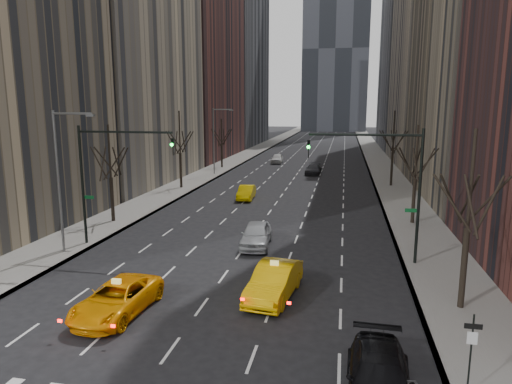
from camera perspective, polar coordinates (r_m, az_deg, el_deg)
The scene contains 25 objects.
ground at distance 19.15m, azimuth -10.64°, elevation -18.87°, with size 400.00×400.00×0.00m, color black.
sidewalk_left at distance 87.93m, azimuth -1.36°, elevation 4.59°, with size 4.50×320.00×0.15m, color slate.
sidewalk_right at distance 86.13m, azimuth 14.82°, elevation 4.11°, with size 4.50×320.00×0.15m, color slate.
bld_left_far at distance 86.99m, azimuth -8.33°, elevation 18.91°, with size 14.00×28.00×44.00m, color brown.
bld_left_deep at distance 116.70m, azimuth -3.27°, elevation 20.83°, with size 14.00×30.00×60.00m, color slate.
bld_right_far at distance 82.34m, azimuth 22.88°, elevation 20.81°, with size 14.00×28.00×50.00m, color #BBAB8F.
bld_right_deep at distance 113.16m, azimuth 19.69°, elevation 20.06°, with size 14.00×30.00×58.00m, color slate.
tree_lw_b at distance 38.57m, azimuth -17.68°, elevation 1.72°, with size 3.36×3.50×7.82m.
tree_lw_c at distance 53.00m, azimuth -9.45°, elevation 4.74°, with size 3.36×3.50×8.74m.
tree_lw_d at distance 70.13m, azimuth -4.32°, elevation 5.88°, with size 3.36×3.50×7.36m.
tree_rw_a at distance 22.82m, azimuth 24.88°, elevation -4.31°, with size 3.36×3.50×8.28m.
tree_rw_b at distance 38.26m, azimuth 19.26°, elevation 1.56°, with size 3.36×3.50×7.82m.
tree_rw_c at distance 55.96m, azimuth 16.71°, elevation 4.74°, with size 3.36×3.50×8.74m.
traffic_mast_left at distance 31.74m, azimuth -18.41°, elevation 3.07°, with size 6.69×0.39×8.00m.
traffic_mast_right at distance 27.83m, azimuth 16.45°, elevation 2.18°, with size 6.69×0.39×8.00m.
streetlight_near at distance 30.94m, azimuth -23.03°, elevation 2.83°, with size 2.83×0.22×9.00m.
streetlight_far at distance 62.94m, azimuth -5.00°, elevation 7.20°, with size 2.83×0.22×9.00m.
sign_post at distance 16.83m, azimuth 25.30°, elevation -17.24°, with size 0.55×0.06×2.80m.
taxi_suv at distance 22.29m, azimuth -16.98°, elevation -12.66°, with size 2.44×5.29×1.47m, color #FF9F05.
taxi_sedan at distance 23.06m, azimuth 2.30°, elevation -11.08°, with size 1.78×5.11×1.68m, color #FCBB05.
silver_sedan_ahead at distance 31.07m, azimuth 0.02°, elevation -5.34°, with size 1.92×4.78×1.63m, color #A4A7AC.
parked_suv_black at distance 16.36m, azimuth 15.12°, elevation -21.64°, with size 2.08×5.11×1.48m, color black.
far_taxi at distance 46.66m, azimuth -1.22°, elevation -0.06°, with size 1.48×4.24×1.40m, color yellow.
far_suv_grey at distance 64.56m, azimuth 7.19°, elevation 2.87°, with size 2.01×4.94×1.43m, color #2B2B30.
far_car_white at distance 76.61m, azimuth 2.67°, elevation 4.20°, with size 1.81×4.49×1.53m, color silver.
Camera 1 is at (6.39, -15.42, 9.39)m, focal length 32.00 mm.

